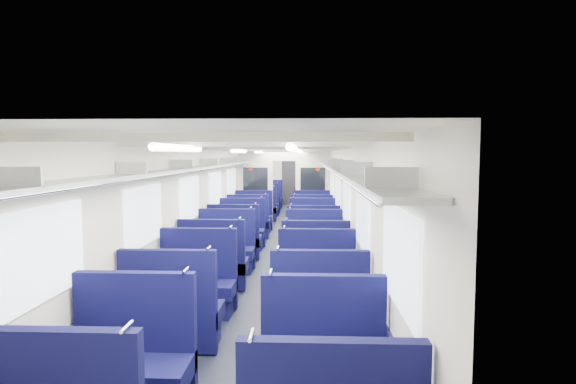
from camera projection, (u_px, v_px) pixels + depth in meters
The scene contains 39 objects.
floor at pixel (278, 246), 11.11m from camera, with size 2.80×18.00×0.01m, color black.
ceiling at pixel (278, 148), 10.92m from camera, with size 2.80×18.00×0.01m, color white.
wall_left at pixel (220, 197), 11.07m from camera, with size 0.02×18.00×2.35m, color beige.
dado_left at pixel (221, 231), 11.14m from camera, with size 0.03×17.90×0.70m, color #101138.
wall_right at pixel (337, 198), 10.96m from camera, with size 0.02×18.00×2.35m, color beige.
dado_right at pixel (336, 232), 11.03m from camera, with size 0.03×17.90×0.70m, color #101138.
wall_far at pixel (291, 178), 19.98m from camera, with size 2.80×0.02×2.35m, color beige.
luggage_rack_left at pixel (227, 164), 11.00m from camera, with size 0.36×17.40×0.18m.
luggage_rack_right at pixel (329, 164), 10.90m from camera, with size 0.36×17.40×0.18m.
windows at pixel (277, 188), 10.54m from camera, with size 2.78×15.60×0.75m.
ceiling_fittings at pixel (277, 150), 10.67m from camera, with size 2.70×16.06×0.11m.
end_door at pixel (291, 182), 19.93m from camera, with size 0.75×0.06×2.00m, color black.
bulkhead at pixel (284, 186), 14.11m from camera, with size 2.80×0.10×2.35m.
seat_2 at pixel (130, 367), 3.97m from camera, with size 1.08×0.59×1.20m.
seat_3 at pixel (323, 373), 3.88m from camera, with size 1.08×0.59×1.20m.
seat_4 at pixel (172, 317), 5.21m from camera, with size 1.08×0.59×1.20m.
seat_5 at pixel (319, 317), 5.19m from camera, with size 1.08×0.59×1.20m.
seat_6 at pixel (197, 287), 6.38m from camera, with size 1.08×0.59×1.20m.
seat_7 at pixel (317, 288), 6.33m from camera, with size 1.08×0.59×1.20m.
seat_8 at pixel (214, 267), 7.54m from camera, with size 1.08×0.59×1.20m.
seat_9 at pixel (315, 268), 7.42m from camera, with size 1.08×0.59×1.20m.
seat_10 at pixel (226, 252), 8.68m from camera, with size 1.08×0.59×1.20m.
seat_11 at pixel (314, 253), 8.61m from camera, with size 1.08×0.59×1.20m.
seat_12 at pixel (235, 241), 9.73m from camera, with size 1.08×0.59×1.20m.
seat_13 at pixel (313, 243), 9.55m from camera, with size 1.08×0.59×1.20m.
seat_14 at pixel (242, 233), 10.81m from camera, with size 1.08×0.59×1.20m.
seat_15 at pixel (313, 232), 10.85m from camera, with size 1.08×0.59×1.20m.
seat_16 at pixel (249, 224), 12.11m from camera, with size 1.08×0.59×1.20m.
seat_17 at pixel (312, 225), 12.04m from camera, with size 1.08×0.59×1.20m.
seat_18 at pixel (253, 219), 13.15m from camera, with size 1.08×0.59×1.20m.
seat_19 at pixel (311, 218), 13.20m from camera, with size 1.08×0.59×1.20m.
seat_20 at pixel (260, 210), 15.19m from camera, with size 1.08×0.59×1.20m.
seat_21 at pixel (311, 210), 15.07m from camera, with size 1.08×0.59×1.20m.
seat_22 at pixel (264, 206), 16.42m from camera, with size 1.08×0.59×1.20m.
seat_23 at pixel (310, 206), 16.33m from camera, with size 1.08×0.59×1.20m.
seat_24 at pixel (266, 203), 17.39m from camera, with size 1.08×0.59×1.20m.
seat_25 at pixel (310, 203), 17.45m from camera, with size 1.08×0.59×1.20m.
seat_26 at pixel (269, 200), 18.57m from camera, with size 1.08×0.59×1.20m.
seat_27 at pixel (310, 200), 18.57m from camera, with size 1.08×0.59×1.20m.
Camera 1 is at (0.68, -10.95, 2.20)m, focal length 28.78 mm.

